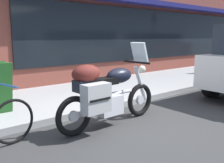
# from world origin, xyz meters

# --- Properties ---
(ground_plane) EXTENTS (80.00, 80.00, 0.00)m
(ground_plane) POSITION_xyz_m (0.00, 0.00, 0.00)
(ground_plane) COLOR #343434
(storefront_building) EXTENTS (21.10, 0.90, 6.04)m
(storefront_building) POSITION_xyz_m (6.55, 3.90, 2.96)
(storefront_building) COLOR brown
(storefront_building) RESTS_ON ground_plane
(touring_motorcycle) EXTENTS (2.10, 0.71, 1.39)m
(touring_motorcycle) POSITION_xyz_m (-0.54, 0.35, 0.60)
(touring_motorcycle) COLOR black
(touring_motorcycle) RESTS_ON ground_plane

